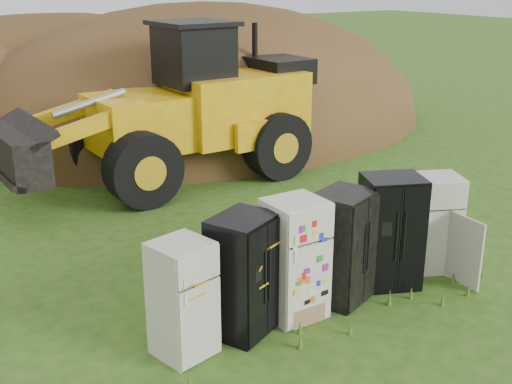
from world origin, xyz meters
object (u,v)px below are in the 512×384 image
fridge_sticker (294,259)px  fridge_dark_mid (343,247)px  fridge_black_side (243,275)px  wheel_loader (160,106)px  fridge_open_door (434,223)px  fridge_black_right (391,231)px  fridge_leftmost (182,299)px

fridge_sticker → fridge_dark_mid: size_ratio=1.03×
fridge_black_side → wheel_loader: bearing=49.2°
fridge_open_door → wheel_loader: (-1.94, 7.04, 1.10)m
fridge_black_side → fridge_black_right: size_ratio=0.95×
fridge_leftmost → fridge_black_side: size_ratio=0.92×
fridge_sticker → wheel_loader: (1.10, 7.05, 1.02)m
fridge_leftmost → fridge_open_door: bearing=-12.4°
wheel_loader → fridge_black_side: bearing=-107.7°
fridge_dark_mid → fridge_black_side: bearing=159.2°
fridge_black_side → fridge_black_right: (2.86, -0.03, 0.05)m
fridge_black_side → fridge_dark_mid: bearing=-25.5°
fridge_leftmost → fridge_dark_mid: (2.84, 0.03, 0.08)m
fridge_leftmost → fridge_black_right: bearing=-12.7°
fridge_open_door → fridge_black_right: bearing=-154.3°
fridge_sticker → fridge_leftmost: bearing=-178.6°
fridge_sticker → wheel_loader: wheel_loader is taller
wheel_loader → fridge_leftmost: bearing=-114.7°
fridge_dark_mid → wheel_loader: bearing=68.5°
fridge_open_door → wheel_loader: 7.39m
fridge_leftmost → fridge_sticker: 1.90m
fridge_black_side → fridge_open_door: 3.94m
fridge_leftmost → fridge_dark_mid: bearing=-12.3°
fridge_black_right → fridge_black_side: bearing=-157.0°
fridge_dark_mid → fridge_black_right: (1.01, -0.02, 0.04)m
fridge_leftmost → wheel_loader: bearing=54.2°
fridge_leftmost → wheel_loader: wheel_loader is taller
fridge_dark_mid → wheel_loader: wheel_loader is taller
fridge_sticker → fridge_open_door: bearing=0.8°
fridge_black_side → fridge_sticker: 0.89m
fridge_dark_mid → wheel_loader: 7.13m
fridge_leftmost → fridge_black_side: bearing=-10.2°
fridge_leftmost → fridge_open_door: 4.94m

